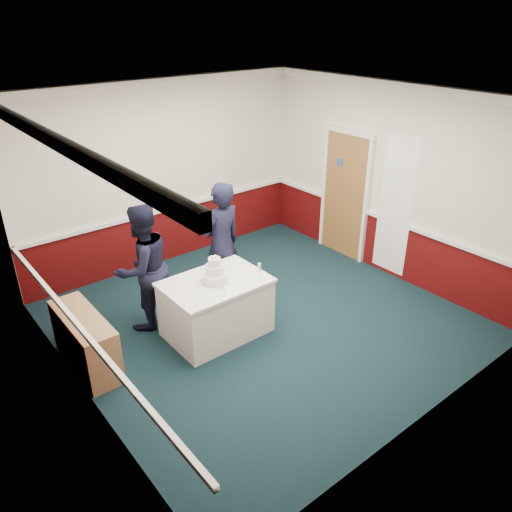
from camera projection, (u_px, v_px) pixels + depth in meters
ground at (263, 320)px, 7.00m from camera, size 5.00×5.00×0.00m
room_shell at (239, 173)px, 6.59m from camera, size 5.00×5.00×3.00m
sideboard at (86, 341)px, 5.96m from camera, size 0.41×1.20×0.70m
cake_table at (216, 307)px, 6.55m from camera, size 1.32×0.92×0.79m
wedding_cake at (215, 274)px, 6.32m from camera, size 0.35×0.35×0.36m
cake_knife at (222, 288)px, 6.21m from camera, size 0.07×0.22×0.00m
champagne_flute at (259, 268)px, 6.40m from camera, size 0.05×0.05×0.21m
person_man at (143, 268)px, 6.53m from camera, size 0.96×0.81×1.74m
person_woman at (222, 244)px, 7.06m from camera, size 0.71×0.50×1.83m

